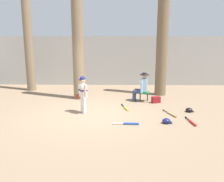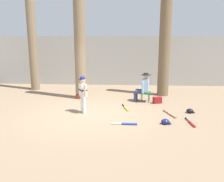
{
  "view_description": "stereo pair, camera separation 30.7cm",
  "coord_description": "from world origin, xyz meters",
  "px_view_note": "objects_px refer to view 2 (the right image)",
  "views": [
    {
      "loc": [
        0.93,
        -7.74,
        2.49
      ],
      "look_at": [
        0.76,
        0.32,
        0.75
      ],
      "focal_mm": 37.74,
      "sensor_mm": 36.0,
      "label": 1
    },
    {
      "loc": [
        1.24,
        -7.72,
        2.49
      ],
      "look_at": [
        0.76,
        0.32,
        0.75
      ],
      "focal_mm": 37.74,
      "sensor_mm": 36.0,
      "label": 2
    }
  ],
  "objects_px": {
    "tree_behind_spectator": "(165,45)",
    "seated_spectator": "(143,86)",
    "young_ballplayer": "(83,92)",
    "batting_helmet_black": "(190,111)",
    "batting_helmet_navy": "(165,122)",
    "folding_stool": "(145,93)",
    "tree_near_player": "(80,39)",
    "bat_yellow_trainer": "(126,108)",
    "handbag_beside_stool": "(157,100)",
    "bat_blue_youth": "(127,124)",
    "bat_red_barrel": "(191,123)",
    "bat_wood_tan": "(171,115)",
    "tree_far_left": "(32,33)"
  },
  "relations": [
    {
      "from": "tree_behind_spectator",
      "to": "batting_helmet_black",
      "type": "bearing_deg",
      "value": -78.67
    },
    {
      "from": "bat_blue_youth",
      "to": "bat_wood_tan",
      "type": "bearing_deg",
      "value": 33.06
    },
    {
      "from": "seated_spectator",
      "to": "tree_far_left",
      "type": "height_order",
      "value": "tree_far_left"
    },
    {
      "from": "bat_blue_youth",
      "to": "tree_behind_spectator",
      "type": "bearing_deg",
      "value": 67.83
    },
    {
      "from": "folding_stool",
      "to": "handbag_beside_stool",
      "type": "height_order",
      "value": "folding_stool"
    },
    {
      "from": "young_ballplayer",
      "to": "bat_wood_tan",
      "type": "relative_size",
      "value": 1.63
    },
    {
      "from": "tree_behind_spectator",
      "to": "bat_yellow_trainer",
      "type": "distance_m",
      "value": 3.68
    },
    {
      "from": "handbag_beside_stool",
      "to": "bat_blue_youth",
      "type": "distance_m",
      "value": 2.83
    },
    {
      "from": "tree_behind_spectator",
      "to": "bat_wood_tan",
      "type": "relative_size",
      "value": 6.57
    },
    {
      "from": "young_ballplayer",
      "to": "seated_spectator",
      "type": "xyz_separation_m",
      "value": [
        2.2,
        1.65,
        -0.1
      ]
    },
    {
      "from": "young_ballplayer",
      "to": "folding_stool",
      "type": "xyz_separation_m",
      "value": [
        2.3,
        1.63,
        -0.38
      ]
    },
    {
      "from": "bat_wood_tan",
      "to": "batting_helmet_black",
      "type": "xyz_separation_m",
      "value": [
        0.71,
        0.36,
        0.04
      ]
    },
    {
      "from": "tree_behind_spectator",
      "to": "young_ballplayer",
      "type": "bearing_deg",
      "value": -137.86
    },
    {
      "from": "handbag_beside_stool",
      "to": "young_ballplayer",
      "type": "bearing_deg",
      "value": -152.95
    },
    {
      "from": "batting_helmet_black",
      "to": "handbag_beside_stool",
      "type": "bearing_deg",
      "value": 128.1
    },
    {
      "from": "folding_stool",
      "to": "tree_near_player",
      "type": "bearing_deg",
      "value": 170.57
    },
    {
      "from": "handbag_beside_stool",
      "to": "bat_blue_youth",
      "type": "height_order",
      "value": "handbag_beside_stool"
    },
    {
      "from": "young_ballplayer",
      "to": "bat_red_barrel",
      "type": "xyz_separation_m",
      "value": [
        3.48,
        -0.99,
        -0.71
      ]
    },
    {
      "from": "tree_near_player",
      "to": "folding_stool",
      "type": "bearing_deg",
      "value": -9.43
    },
    {
      "from": "tree_behind_spectator",
      "to": "bat_wood_tan",
      "type": "distance_m",
      "value": 3.8
    },
    {
      "from": "bat_red_barrel",
      "to": "bat_wood_tan",
      "type": "distance_m",
      "value": 0.92
    },
    {
      "from": "bat_blue_youth",
      "to": "batting_helmet_black",
      "type": "relative_size",
      "value": 2.72
    },
    {
      "from": "bat_yellow_trainer",
      "to": "bat_blue_youth",
      "type": "height_order",
      "value": "same"
    },
    {
      "from": "tree_near_player",
      "to": "batting_helmet_black",
      "type": "relative_size",
      "value": 20.45
    },
    {
      "from": "batting_helmet_black",
      "to": "bat_blue_youth",
      "type": "bearing_deg",
      "value": -148.95
    },
    {
      "from": "tree_behind_spectator",
      "to": "batting_helmet_navy",
      "type": "xyz_separation_m",
      "value": [
        -0.5,
        -3.9,
        -2.19
      ]
    },
    {
      "from": "tree_far_left",
      "to": "batting_helmet_black",
      "type": "bearing_deg",
      "value": -27.65
    },
    {
      "from": "young_ballplayer",
      "to": "bat_yellow_trainer",
      "type": "relative_size",
      "value": 1.6
    },
    {
      "from": "batting_helmet_black",
      "to": "batting_helmet_navy",
      "type": "bearing_deg",
      "value": -131.21
    },
    {
      "from": "young_ballplayer",
      "to": "tree_far_left",
      "type": "height_order",
      "value": "tree_far_left"
    },
    {
      "from": "batting_helmet_black",
      "to": "tree_behind_spectator",
      "type": "bearing_deg",
      "value": 101.33
    },
    {
      "from": "tree_near_player",
      "to": "bat_blue_youth",
      "type": "relative_size",
      "value": 7.52
    },
    {
      "from": "tree_behind_spectator",
      "to": "seated_spectator",
      "type": "xyz_separation_m",
      "value": [
        -0.99,
        -1.24,
        -1.63
      ]
    },
    {
      "from": "batting_helmet_navy",
      "to": "young_ballplayer",
      "type": "bearing_deg",
      "value": 159.46
    },
    {
      "from": "batting_helmet_navy",
      "to": "bat_yellow_trainer",
      "type": "bearing_deg",
      "value": 128.12
    },
    {
      "from": "bat_wood_tan",
      "to": "batting_helmet_navy",
      "type": "bearing_deg",
      "value": -111.63
    },
    {
      "from": "handbag_beside_stool",
      "to": "batting_helmet_navy",
      "type": "xyz_separation_m",
      "value": [
        -0.07,
        -2.43,
        -0.06
      ]
    },
    {
      "from": "batting_helmet_navy",
      "to": "seated_spectator",
      "type": "bearing_deg",
      "value": 100.58
    },
    {
      "from": "bat_yellow_trainer",
      "to": "bat_wood_tan",
      "type": "relative_size",
      "value": 1.02
    },
    {
      "from": "bat_red_barrel",
      "to": "batting_helmet_navy",
      "type": "relative_size",
      "value": 2.61
    },
    {
      "from": "folding_stool",
      "to": "bat_red_barrel",
      "type": "height_order",
      "value": "folding_stool"
    },
    {
      "from": "young_ballplayer",
      "to": "bat_yellow_trainer",
      "type": "distance_m",
      "value": 1.74
    },
    {
      "from": "handbag_beside_stool",
      "to": "batting_helmet_navy",
      "type": "relative_size",
      "value": 1.13
    },
    {
      "from": "tree_near_player",
      "to": "batting_helmet_navy",
      "type": "bearing_deg",
      "value": -44.54
    },
    {
      "from": "batting_helmet_black",
      "to": "batting_helmet_navy",
      "type": "distance_m",
      "value": 1.58
    },
    {
      "from": "bat_wood_tan",
      "to": "batting_helmet_navy",
      "type": "height_order",
      "value": "batting_helmet_navy"
    },
    {
      "from": "tree_behind_spectator",
      "to": "bat_red_barrel",
      "type": "bearing_deg",
      "value": -85.81
    },
    {
      "from": "bat_red_barrel",
      "to": "folding_stool",
      "type": "bearing_deg",
      "value": 114.25
    },
    {
      "from": "tree_near_player",
      "to": "tree_far_left",
      "type": "bearing_deg",
      "value": 147.88
    },
    {
      "from": "bat_wood_tan",
      "to": "tree_near_player",
      "type": "bearing_deg",
      "value": 146.9
    }
  ]
}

